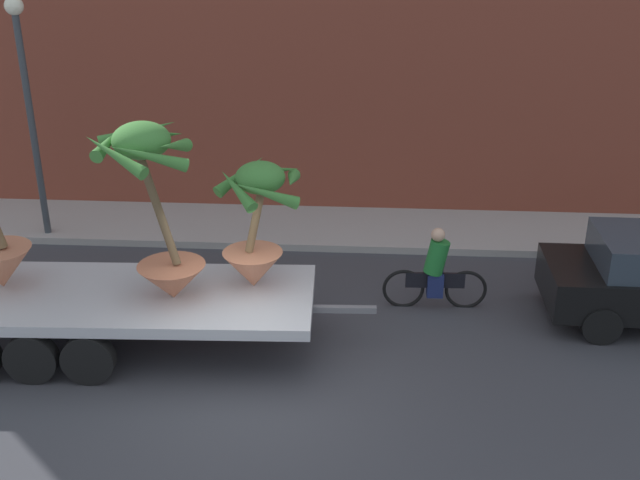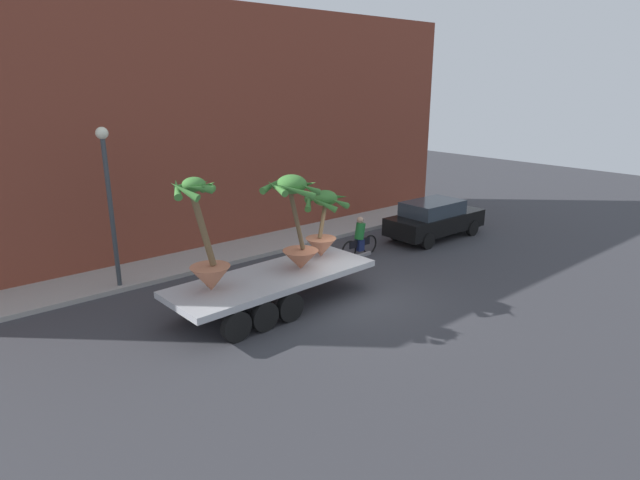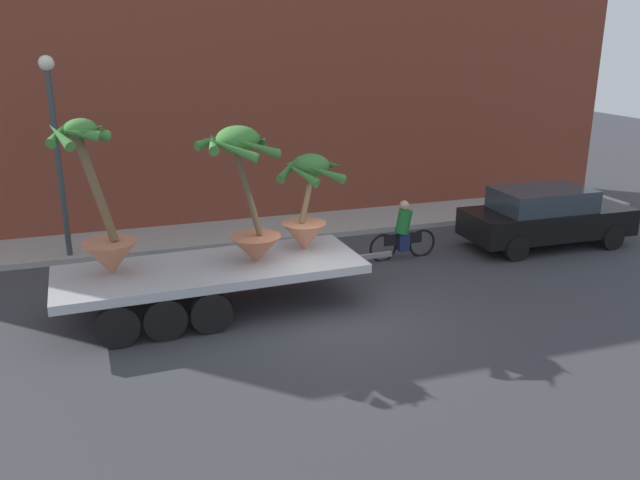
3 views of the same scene
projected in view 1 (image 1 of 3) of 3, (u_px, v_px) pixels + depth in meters
ground_plane at (256, 392)px, 11.59m from camera, size 60.00×60.00×0.00m
sidewalk at (295, 227)px, 17.13m from camera, size 24.00×2.20×0.15m
building_facade at (300, 7)px, 16.89m from camera, size 24.00×1.20×9.01m
flatbed_trailer at (103, 305)px, 12.45m from camera, size 7.16×2.45×0.98m
potted_palm_middle at (157, 214)px, 11.64m from camera, size 1.60×1.68×2.79m
potted_palm_front at (257, 229)px, 12.16m from camera, size 1.42×1.49×2.08m
cyclist at (436, 273)px, 13.72m from camera, size 1.84×0.35×1.54m
street_lamp at (26, 88)px, 15.44m from camera, size 0.36×0.36×4.83m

